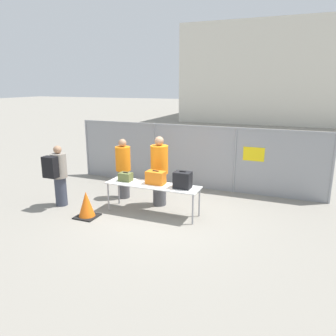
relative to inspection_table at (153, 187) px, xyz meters
name	(u,v)px	position (x,y,z in m)	size (l,w,h in m)	color
ground_plane	(161,215)	(0.23, -0.01, -0.70)	(120.00, 120.00, 0.00)	gray
fence_section	(193,155)	(0.25, 2.45, 0.32)	(7.89, 0.07, 1.95)	gray
inspection_table	(153,187)	(0.00, 0.00, 0.00)	(2.38, 0.64, 0.76)	silver
suitcase_olive	(126,177)	(-0.77, 0.03, 0.16)	(0.33, 0.24, 0.24)	#566033
suitcase_orange	(156,178)	(0.05, 0.08, 0.22)	(0.47, 0.29, 0.35)	orange
suitcase_black	(183,180)	(0.77, 0.03, 0.25)	(0.40, 0.31, 0.42)	black
traveler_hooded	(58,174)	(-2.51, -0.46, 0.19)	(0.40, 0.62, 1.62)	#383D4C
security_worker_near	(159,170)	(-0.09, 0.62, 0.26)	(0.46, 0.46, 1.86)	#4C4C51
security_worker_far	(123,168)	(-1.26, 0.77, 0.17)	(0.42, 0.42, 1.69)	#4C4C51
utility_trailer	(254,168)	(1.91, 4.04, -0.31)	(3.63, 2.04, 0.67)	white
distant_hangar	(295,75)	(2.23, 26.47, 3.24)	(17.65, 13.83, 7.88)	beige
traffic_cone	(86,205)	(-1.40, -0.83, -0.40)	(0.52, 0.52, 0.65)	black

